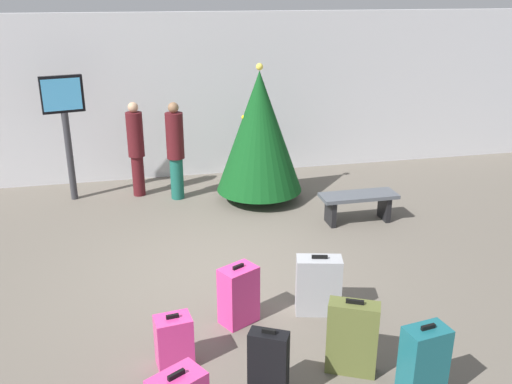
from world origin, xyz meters
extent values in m
plane|color=#665E54|center=(0.00, 0.00, 0.00)|extent=(16.00, 16.00, 0.00)
cube|color=silver|center=(0.00, 4.24, 1.59)|extent=(16.00, 0.20, 3.17)
cylinder|color=#4C3319|center=(1.13, 2.50, 0.10)|extent=(0.12, 0.12, 0.20)
cone|color=#0F4719|center=(1.13, 2.50, 1.25)|extent=(1.51, 1.51, 2.10)
sphere|color=#F2D84C|center=(1.13, 2.50, 2.36)|extent=(0.12, 0.12, 0.12)
sphere|color=red|center=(1.29, 2.60, 1.74)|extent=(0.08, 0.08, 0.08)
sphere|color=red|center=(1.62, 2.62, 0.82)|extent=(0.08, 0.08, 0.08)
sphere|color=blue|center=(1.27, 2.94, 0.95)|extent=(0.08, 0.08, 0.08)
sphere|color=yellow|center=(0.86, 2.54, 1.51)|extent=(0.08, 0.08, 0.08)
cylinder|color=#333338|center=(-2.12, 3.27, 0.79)|extent=(0.12, 0.12, 1.58)
cube|color=black|center=(-2.12, 3.27, 1.90)|extent=(0.70, 0.24, 0.63)
cube|color=#4CB2F2|center=(-2.12, 3.23, 1.90)|extent=(0.62, 0.16, 0.54)
cube|color=#4C5159|center=(2.46, 1.17, 0.45)|extent=(1.24, 0.44, 0.06)
cube|color=black|center=(2.00, 1.17, 0.21)|extent=(0.08, 0.35, 0.42)
cube|color=black|center=(2.93, 1.17, 0.21)|extent=(0.08, 0.35, 0.42)
cylinder|color=#19594C|center=(-0.30, 2.90, 0.38)|extent=(0.23, 0.23, 0.76)
cylinder|color=#4C1419|center=(-0.30, 2.90, 1.16)|extent=(0.43, 0.43, 0.81)
sphere|color=#8C6647|center=(-0.30, 2.90, 1.66)|extent=(0.19, 0.19, 0.19)
cylinder|color=#4C1419|center=(-0.97, 3.21, 0.37)|extent=(0.22, 0.22, 0.75)
cylinder|color=#4C1419|center=(-0.97, 3.21, 1.14)|extent=(0.41, 0.41, 0.79)
sphere|color=tan|center=(-0.97, 3.21, 1.63)|extent=(0.18, 0.18, 0.18)
cube|color=black|center=(-0.80, -3.00, 0.79)|extent=(0.14, 0.10, 0.04)
cube|color=#59602D|center=(0.95, -2.32, 0.39)|extent=(0.53, 0.40, 0.77)
cube|color=black|center=(0.95, -2.32, 0.79)|extent=(0.17, 0.10, 0.04)
cube|color=#9EA0A5|center=(0.97, -1.23, 0.35)|extent=(0.56, 0.37, 0.70)
cube|color=black|center=(0.97, -1.23, 0.72)|extent=(0.18, 0.07, 0.04)
cube|color=black|center=(0.06, -2.53, 0.36)|extent=(0.39, 0.32, 0.71)
cube|color=black|center=(0.06, -2.53, 0.73)|extent=(0.12, 0.09, 0.04)
cube|color=#E5388C|center=(-0.75, -1.84, 0.27)|extent=(0.39, 0.30, 0.55)
cube|color=black|center=(-0.75, -1.84, 0.57)|extent=(0.13, 0.05, 0.04)
cube|color=#19606B|center=(1.43, -2.83, 0.38)|extent=(0.43, 0.31, 0.75)
cube|color=black|center=(1.43, -2.83, 0.77)|extent=(0.14, 0.05, 0.04)
cube|color=#E5388C|center=(0.03, -1.22, 0.34)|extent=(0.49, 0.43, 0.68)
cube|color=black|center=(0.03, -1.22, 0.70)|extent=(0.14, 0.09, 0.04)
camera|label=1|loc=(-0.97, -6.55, 3.60)|focal=38.75mm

